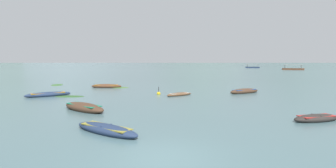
% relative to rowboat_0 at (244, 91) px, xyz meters
% --- Properties ---
extents(ground_plane, '(6000.00, 6000.00, 0.00)m').
position_rel_rowboat_0_xyz_m(ground_plane, '(-6.87, 1479.36, -0.21)').
color(ground_plane, slate).
extents(mountain_1, '(1305.36, 1305.36, 411.42)m').
position_rel_rowboat_0_xyz_m(mountain_1, '(-1121.58, 2001.27, 205.50)').
color(mountain_1, slate).
rests_on(mountain_1, ground).
extents(mountain_2, '(1218.45, 1218.45, 475.72)m').
position_rel_rowboat_0_xyz_m(mountain_2, '(34.66, 2383.18, 237.65)').
color(mountain_2, '#56665B').
rests_on(mountain_2, ground).
extents(mountain_3, '(1305.09, 1305.09, 399.24)m').
position_rel_rowboat_0_xyz_m(mountain_3, '(847.10, 2156.61, 199.41)').
color(mountain_3, '#4C5B56').
rests_on(mountain_3, ground).
extents(rowboat_0, '(4.15, 3.44, 0.66)m').
position_rel_rowboat_0_xyz_m(rowboat_0, '(0.00, 0.00, 0.00)').
color(rowboat_0, '#4C3323').
rests_on(rowboat_0, ground).
extents(rowboat_1, '(4.20, 3.92, 0.56)m').
position_rel_rowboat_0_xyz_m(rowboat_1, '(-21.30, -5.09, -0.03)').
color(rowboat_1, navy).
rests_on(rowboat_1, ground).
extents(rowboat_2, '(2.99, 2.89, 0.40)m').
position_rel_rowboat_0_xyz_m(rowboat_2, '(-7.45, -3.02, -0.08)').
color(rowboat_2, brown).
rests_on(rowboat_2, ground).
extents(rowboat_3, '(4.30, 2.98, 0.54)m').
position_rel_rowboat_0_xyz_m(rowboat_3, '(-10.24, -17.64, -0.04)').
color(rowboat_3, navy).
rests_on(rowboat_3, ground).
extents(rowboat_4, '(3.40, 2.23, 0.52)m').
position_rel_rowboat_0_xyz_m(rowboat_4, '(1.78, -13.68, -0.04)').
color(rowboat_4, '#2D2826').
rests_on(rowboat_4, ground).
extents(rowboat_5, '(4.42, 1.51, 0.63)m').
position_rel_rowboat_0_xyz_m(rowboat_5, '(-18.33, 4.24, -0.01)').
color(rowboat_5, brown).
rests_on(rowboat_5, ground).
extents(rowboat_6, '(4.54, 3.52, 0.72)m').
position_rel_rowboat_0_xyz_m(rowboat_6, '(-14.02, -12.12, 0.02)').
color(rowboat_6, '#4C3323').
rests_on(rowboat_6, ground).
extents(ferry_0, '(8.72, 5.23, 2.54)m').
position_rel_rowboat_0_xyz_m(ferry_0, '(28.45, 126.17, 0.24)').
color(ferry_0, navy).
rests_on(ferry_0, ground).
extents(ferry_1, '(9.54, 5.49, 2.54)m').
position_rel_rowboat_0_xyz_m(ferry_1, '(38.59, 90.23, 0.24)').
color(ferry_1, brown).
rests_on(ferry_1, ground).
extents(mooring_buoy, '(0.43, 0.43, 0.99)m').
position_rel_rowboat_0_xyz_m(mooring_buoy, '(-9.81, -2.36, -0.11)').
color(mooring_buoy, yellow).
rests_on(mooring_buoy, ground).
extents(weed_patch_0, '(2.64, 2.22, 0.14)m').
position_rel_rowboat_0_xyz_m(weed_patch_0, '(-16.26, 4.26, -0.21)').
color(weed_patch_0, '#477033').
rests_on(weed_patch_0, ground).
extents(weed_patch_1, '(2.83, 3.60, 0.14)m').
position_rel_rowboat_0_xyz_m(weed_patch_1, '(-27.46, 7.07, -0.21)').
color(weed_patch_1, '#38662D').
rests_on(weed_patch_1, ground).
extents(weed_patch_2, '(3.17, 1.56, 0.14)m').
position_rel_rowboat_0_xyz_m(weed_patch_2, '(-18.86, -5.13, -0.21)').
color(weed_patch_2, '#2D5628').
rests_on(weed_patch_2, ground).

